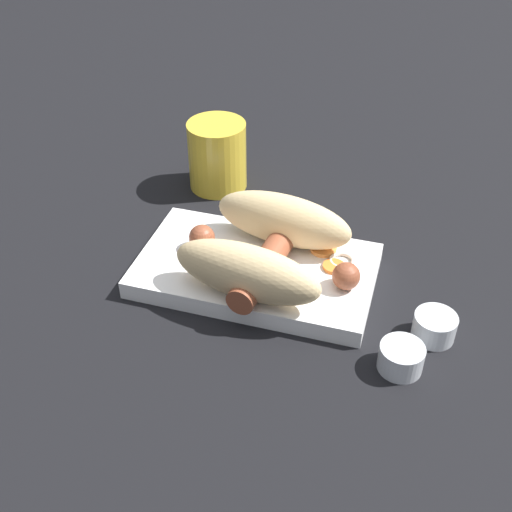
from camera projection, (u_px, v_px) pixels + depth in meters
ground_plane at (256, 278)px, 0.74m from camera, size 3.00×3.00×0.00m
food_tray at (256, 270)px, 0.73m from camera, size 0.27×0.15×0.02m
bread_roll at (266, 244)px, 0.70m from camera, size 0.18×0.17×0.06m
sausage at (271, 256)px, 0.71m from camera, size 0.20×0.18×0.03m
pickled_veggies at (333, 257)px, 0.73m from camera, size 0.06×0.07×0.00m
condiment_cup_near at (401, 359)px, 0.62m from camera, size 0.04×0.04×0.03m
condiment_cup_far at (434, 328)px, 0.66m from camera, size 0.04×0.04×0.03m
drink_glass at (217, 155)px, 0.87m from camera, size 0.08×0.08×0.09m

